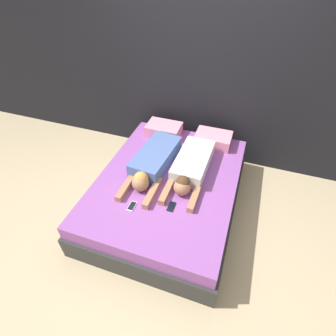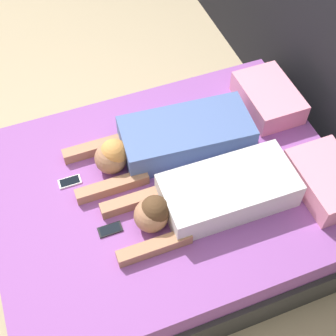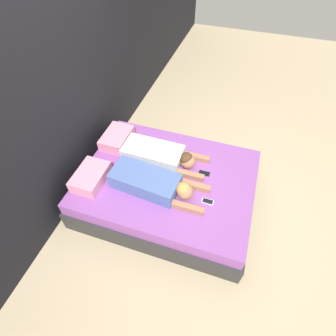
{
  "view_description": "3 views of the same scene",
  "coord_description": "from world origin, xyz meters",
  "px_view_note": "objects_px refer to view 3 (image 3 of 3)",
  "views": [
    {
      "loc": [
        0.73,
        -2.1,
        2.59
      ],
      "look_at": [
        0.0,
        0.0,
        0.62
      ],
      "focal_mm": 28.0,
      "sensor_mm": 36.0,
      "label": 1
    },
    {
      "loc": [
        1.46,
        -0.56,
        2.73
      ],
      "look_at": [
        0.0,
        0.0,
        0.62
      ],
      "focal_mm": 50.0,
      "sensor_mm": 36.0,
      "label": 2
    },
    {
      "loc": [
        -1.91,
        -0.63,
        2.92
      ],
      "look_at": [
        0.0,
        0.0,
        0.62
      ],
      "focal_mm": 28.0,
      "sensor_mm": 36.0,
      "label": 3
    }
  ],
  "objects_px": {
    "bed": "(168,188)",
    "pillow_head_right": "(117,138)",
    "person_left": "(154,183)",
    "cell_phone_right": "(204,173)",
    "person_right": "(161,155)",
    "cell_phone_left": "(208,201)",
    "pillow_head_left": "(91,177)"
  },
  "relations": [
    {
      "from": "bed",
      "to": "cell_phone_right",
      "type": "xyz_separation_m",
      "value": [
        0.18,
        -0.41,
        0.25
      ]
    },
    {
      "from": "bed",
      "to": "pillow_head_left",
      "type": "bearing_deg",
      "value": 112.85
    },
    {
      "from": "person_right",
      "to": "cell_phone_right",
      "type": "bearing_deg",
      "value": -94.62
    },
    {
      "from": "pillow_head_right",
      "to": "cell_phone_left",
      "type": "height_order",
      "value": "pillow_head_right"
    },
    {
      "from": "bed",
      "to": "person_left",
      "type": "distance_m",
      "value": 0.42
    },
    {
      "from": "bed",
      "to": "pillow_head_right",
      "type": "height_order",
      "value": "pillow_head_right"
    },
    {
      "from": "person_right",
      "to": "pillow_head_left",
      "type": "bearing_deg",
      "value": 130.77
    },
    {
      "from": "pillow_head_left",
      "to": "cell_phone_left",
      "type": "relative_size",
      "value": 3.56
    },
    {
      "from": "cell_phone_left",
      "to": "pillow_head_left",
      "type": "bearing_deg",
      "value": 95.81
    },
    {
      "from": "person_right",
      "to": "cell_phone_left",
      "type": "height_order",
      "value": "person_right"
    },
    {
      "from": "cell_phone_right",
      "to": "person_right",
      "type": "bearing_deg",
      "value": 85.38
    },
    {
      "from": "pillow_head_left",
      "to": "cell_phone_left",
      "type": "bearing_deg",
      "value": -84.19
    },
    {
      "from": "person_right",
      "to": "cell_phone_left",
      "type": "bearing_deg",
      "value": -121.85
    },
    {
      "from": "bed",
      "to": "cell_phone_left",
      "type": "xyz_separation_m",
      "value": [
        -0.21,
        -0.54,
        0.25
      ]
    },
    {
      "from": "person_left",
      "to": "cell_phone_right",
      "type": "bearing_deg",
      "value": -51.5
    },
    {
      "from": "person_left",
      "to": "cell_phone_right",
      "type": "height_order",
      "value": "person_left"
    },
    {
      "from": "person_left",
      "to": "person_right",
      "type": "distance_m",
      "value": 0.45
    },
    {
      "from": "pillow_head_left",
      "to": "person_right",
      "type": "height_order",
      "value": "person_right"
    },
    {
      "from": "pillow_head_left",
      "to": "cell_phone_left",
      "type": "xyz_separation_m",
      "value": [
        0.14,
        -1.37,
        -0.07
      ]
    },
    {
      "from": "bed",
      "to": "person_left",
      "type": "relative_size",
      "value": 1.86
    },
    {
      "from": "bed",
      "to": "person_left",
      "type": "height_order",
      "value": "person_left"
    },
    {
      "from": "cell_phone_left",
      "to": "person_left",
      "type": "bearing_deg",
      "value": 91.06
    },
    {
      "from": "pillow_head_right",
      "to": "person_left",
      "type": "distance_m",
      "value": 0.94
    },
    {
      "from": "person_left",
      "to": "cell_phone_left",
      "type": "bearing_deg",
      "value": -88.94
    },
    {
      "from": "cell_phone_left",
      "to": "cell_phone_right",
      "type": "distance_m",
      "value": 0.41
    },
    {
      "from": "person_right",
      "to": "cell_phone_right",
      "type": "height_order",
      "value": "person_right"
    },
    {
      "from": "person_right",
      "to": "person_left",
      "type": "bearing_deg",
      "value": -171.35
    },
    {
      "from": "pillow_head_right",
      "to": "person_left",
      "type": "xyz_separation_m",
      "value": [
        -0.58,
        -0.74,
        0.02
      ]
    },
    {
      "from": "person_left",
      "to": "person_right",
      "type": "bearing_deg",
      "value": 8.65
    },
    {
      "from": "person_left",
      "to": "cell_phone_right",
      "type": "relative_size",
      "value": 8.61
    },
    {
      "from": "pillow_head_left",
      "to": "cell_phone_left",
      "type": "height_order",
      "value": "pillow_head_left"
    },
    {
      "from": "bed",
      "to": "pillow_head_right",
      "type": "relative_size",
      "value": 4.5
    }
  ]
}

